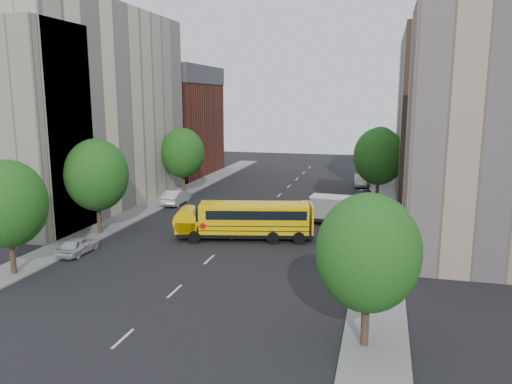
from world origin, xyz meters
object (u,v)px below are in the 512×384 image
at_px(street_tree_1, 97,175).
at_px(parked_car_3, 348,263).
at_px(street_tree_4, 379,156).
at_px(street_tree_5, 380,149).
at_px(parked_car_1, 176,197).
at_px(street_tree_3, 368,253).
at_px(parked_car_0, 78,245).
at_px(street_tree_0, 8,204).
at_px(street_tree_2, 183,153).
at_px(safari_truck, 333,210).
at_px(parked_car_5, 361,180).
at_px(parked_car_4, 364,195).
at_px(school_bus, 244,219).

relative_size(street_tree_1, parked_car_3, 1.76).
height_order(street_tree_4, street_tree_5, street_tree_4).
xyz_separation_m(street_tree_4, parked_car_1, (-20.60, -5.49, -4.29)).
distance_m(street_tree_1, street_tree_3, 26.08).
height_order(street_tree_4, parked_car_0, street_tree_4).
bearing_deg(parked_car_1, street_tree_0, 84.74).
xyz_separation_m(street_tree_1, street_tree_3, (22.00, -14.00, -0.50)).
bearing_deg(parked_car_3, parked_car_0, -175.54).
distance_m(street_tree_2, safari_truck, 21.16).
bearing_deg(parked_car_5, street_tree_3, -90.39).
height_order(street_tree_0, parked_car_3, street_tree_0).
relative_size(street_tree_4, parked_car_3, 1.81).
distance_m(street_tree_1, safari_truck, 20.35).
relative_size(safari_truck, parked_car_0, 1.64).
relative_size(parked_car_0, parked_car_3, 0.83).
bearing_deg(street_tree_3, parked_car_4, 92.42).
xyz_separation_m(street_tree_4, parked_car_3, (-1.40, -22.35, -4.43)).
relative_size(street_tree_0, street_tree_2, 0.96).
relative_size(street_tree_2, parked_car_0, 2.06).
xyz_separation_m(street_tree_0, street_tree_4, (22.00, 28.00, 0.43)).
xyz_separation_m(street_tree_0, school_bus, (11.99, 11.49, -2.96)).
bearing_deg(street_tree_4, safari_truck, -110.16).
distance_m(street_tree_1, street_tree_2, 18.00).
distance_m(street_tree_4, safari_truck, 11.24).
distance_m(parked_car_3, parked_car_4, 23.53).
bearing_deg(street_tree_2, street_tree_0, -90.00).
distance_m(parked_car_0, parked_car_3, 19.22).
height_order(street_tree_5, school_bus, street_tree_5).
distance_m(school_bus, parked_car_1, 15.30).
xyz_separation_m(street_tree_2, parked_car_1, (1.40, -5.49, -4.04)).
height_order(street_tree_3, parked_car_0, street_tree_3).
relative_size(street_tree_5, parked_car_4, 2.01).
relative_size(street_tree_3, parked_car_3, 1.59).
height_order(street_tree_2, street_tree_5, street_tree_2).
bearing_deg(parked_car_5, parked_car_1, -142.30).
height_order(street_tree_3, parked_car_5, street_tree_3).
bearing_deg(street_tree_3, street_tree_4, 90.00).
xyz_separation_m(street_tree_1, safari_truck, (18.35, 8.04, -3.60)).
xyz_separation_m(street_tree_5, parked_car_0, (-20.60, -35.15, -4.07)).
bearing_deg(school_bus, street_tree_0, -148.89).
bearing_deg(school_bus, parked_car_4, 51.35).
height_order(street_tree_0, street_tree_5, street_tree_5).
height_order(street_tree_1, street_tree_2, street_tree_1).
xyz_separation_m(street_tree_3, street_tree_5, (-0.00, 44.00, 0.25)).
bearing_deg(safari_truck, parked_car_1, 170.33).
bearing_deg(street_tree_2, parked_car_0, -86.54).
bearing_deg(parked_car_1, street_tree_5, -141.37).
xyz_separation_m(street_tree_5, parked_car_1, (-20.60, -17.49, -3.92)).
bearing_deg(parked_car_0, safari_truck, -142.36).
height_order(street_tree_5, parked_car_3, street_tree_5).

